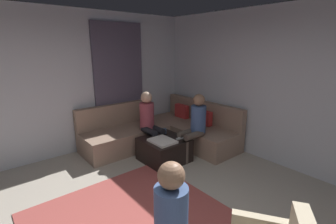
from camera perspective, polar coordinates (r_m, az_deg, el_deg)
The scene contains 10 objects.
wall_back at distance 4.47m, azimuth 27.38°, elevation 4.74°, with size 6.00×0.12×2.70m, color silver.
wall_left at distance 4.84m, azimuth -25.71°, elevation 5.64°, with size 0.12×6.00×2.70m, color silver.
curtain_panel at distance 5.23m, azimuth -11.36°, elevation 6.34°, with size 0.06×1.10×2.50m, color #595166.
sectional_couch at distance 5.15m, azimuth -1.06°, elevation -4.63°, with size 2.10×2.55×0.87m.
ottoman at distance 4.47m, azimuth -0.90°, elevation -8.84°, with size 0.76×0.76×0.42m, color black.
folded_blanket at distance 4.24m, azimuth -1.34°, elevation -6.85°, with size 0.44×0.36×0.04m, color white.
coffee_mug at distance 4.63m, azimuth -0.87°, elevation -4.50°, with size 0.08×0.08×0.10m, color #334C72.
game_remote at distance 4.39m, azimuth 2.83°, elevation -6.18°, with size 0.05×0.15×0.02m, color white.
person_on_couch_back at distance 4.47m, azimuth 6.26°, elevation -2.77°, with size 0.30×0.60×1.20m.
person_on_couch_side at distance 4.67m, azimuth -4.30°, elevation -1.94°, with size 0.60×0.30×1.20m.
Camera 1 is at (1.72, -1.12, 2.04)m, focal length 25.88 mm.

